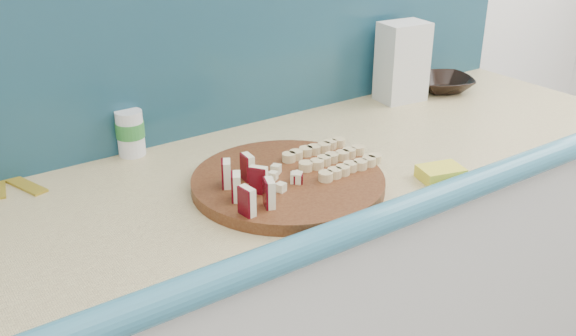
{
  "coord_description": "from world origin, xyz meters",
  "views": [
    {
      "loc": [
        -0.52,
        0.43,
        1.51
      ],
      "look_at": [
        0.17,
        1.41,
        0.96
      ],
      "focal_mm": 40.0,
      "sensor_mm": 36.0,
      "label": 1
    }
  ],
  "objects": [
    {
      "name": "backsplash",
      "position": [
        0.1,
        1.79,
        1.16
      ],
      "size": [
        2.2,
        0.02,
        0.5
      ],
      "primitive_type": "cube",
      "color": "teal",
      "rests_on": "kitchen_counter"
    },
    {
      "name": "cutting_board",
      "position": [
        0.17,
        1.41,
        0.92
      ],
      "size": [
        0.42,
        0.42,
        0.03
      ],
      "primitive_type": "cylinder",
      "rotation": [
        0.0,
        0.0,
        0.06
      ],
      "color": "#401C0D",
      "rests_on": "kitchen_counter"
    },
    {
      "name": "apple_wedges",
      "position": [
        0.05,
        1.39,
        0.96
      ],
      "size": [
        0.1,
        0.16,
        0.06
      ],
      "color": "#F9EEC7",
      "rests_on": "cutting_board"
    },
    {
      "name": "apple_chunks",
      "position": [
        0.14,
        1.41,
        0.95
      ],
      "size": [
        0.05,
        0.06,
        0.02
      ],
      "color": "beige",
      "rests_on": "cutting_board"
    },
    {
      "name": "banana_slices",
      "position": [
        0.29,
        1.42,
        0.94
      ],
      "size": [
        0.18,
        0.16,
        0.02
      ],
      "color": "#DAC085",
      "rests_on": "cutting_board"
    },
    {
      "name": "brown_bowl",
      "position": [
        0.92,
        1.68,
        0.93
      ],
      "size": [
        0.23,
        0.23,
        0.04
      ],
      "primitive_type": "imported",
      "rotation": [
        0.0,
        0.0,
        -0.41
      ],
      "color": "black",
      "rests_on": "kitchen_counter"
    },
    {
      "name": "flour_bag",
      "position": [
        0.75,
        1.69,
        1.02
      ],
      "size": [
        0.14,
        0.11,
        0.22
      ],
      "primitive_type": "cube",
      "rotation": [
        0.0,
        0.0,
        -0.12
      ],
      "color": "silver",
      "rests_on": "kitchen_counter"
    },
    {
      "name": "canister",
      "position": [
        -0.03,
        1.76,
        0.97
      ],
      "size": [
        0.07,
        0.07,
        0.11
      ],
      "rotation": [
        0.0,
        0.0,
        0.06
      ],
      "color": "white",
      "rests_on": "kitchen_counter"
    },
    {
      "name": "sponge",
      "position": [
        0.46,
        1.26,
        0.92
      ],
      "size": [
        0.11,
        0.09,
        0.03
      ],
      "primitive_type": "cube",
      "rotation": [
        0.0,
        0.0,
        -0.27
      ],
      "color": "#F5EC40",
      "rests_on": "kitchen_counter"
    }
  ]
}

